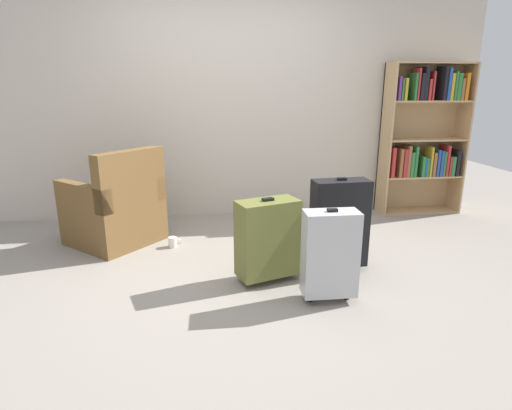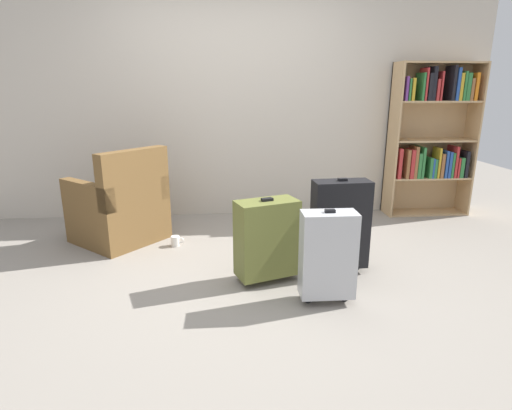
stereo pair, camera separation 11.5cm
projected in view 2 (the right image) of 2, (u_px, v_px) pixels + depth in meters
ground_plane at (239, 276)px, 3.21m from camera, size 10.17×10.17×0.00m
back_wall at (231, 99)px, 4.52m from camera, size 5.81×0.10×2.60m
bookshelf at (432, 135)px, 4.61m from camera, size 0.93×0.31×1.69m
armchair at (120, 209)px, 3.89m from camera, size 0.99×0.99×0.90m
mug at (176, 241)px, 3.82m from camera, size 0.12×0.08×0.10m
suitcase_black at (340, 224)px, 3.20m from camera, size 0.45×0.21×0.76m
suitcase_olive at (267, 238)px, 3.06m from camera, size 0.50×0.36×0.65m
suitcase_silver at (328, 255)px, 2.75m from camera, size 0.37×0.19×0.66m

